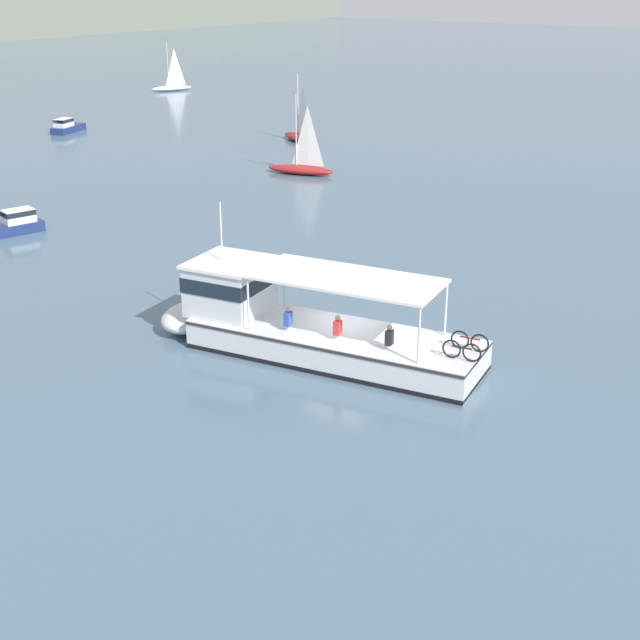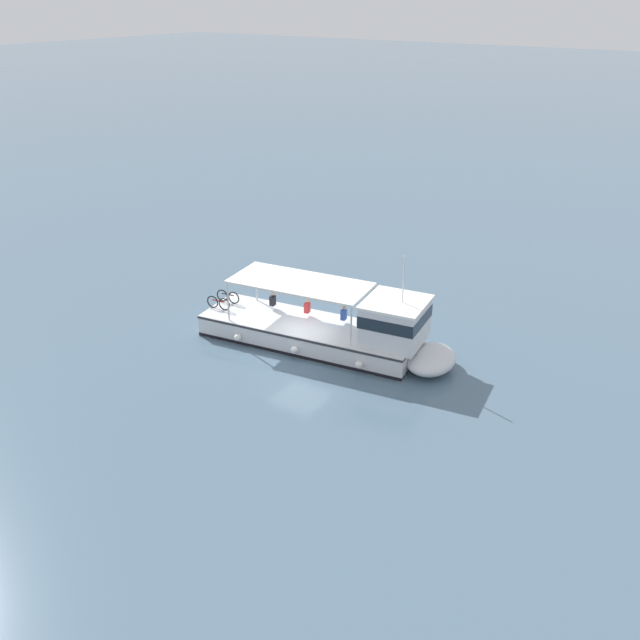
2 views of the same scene
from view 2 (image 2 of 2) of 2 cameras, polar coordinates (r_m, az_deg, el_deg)
The scene contains 2 objects.
ground_plane at distance 33.80m, azimuth -1.62°, elevation -2.71°, with size 400.00×400.00×0.00m, color slate.
ferry_main at distance 33.63m, azimuth 1.56°, elevation -0.91°, with size 5.17×13.04×5.32m.
Camera 2 is at (23.87, 17.92, 15.85)m, focal length 39.45 mm.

